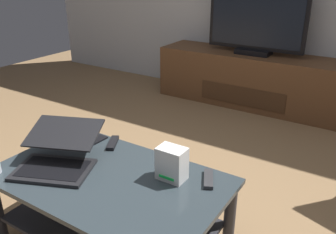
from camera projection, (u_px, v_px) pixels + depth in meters
ground_plane at (148, 221)px, 2.08m from camera, size 7.68×7.68×0.00m
coffee_table at (110, 198)px, 1.80m from camera, size 1.16×0.70×0.42m
media_cabinet at (251, 79)px, 3.75m from camera, size 1.99×0.52×0.55m
television at (257, 17)px, 3.48m from camera, size 0.99×0.20×0.76m
laptop at (58, 154)px, 1.83m from camera, size 0.51×0.53×0.18m
router_box at (172, 164)px, 1.71m from camera, size 0.14×0.10×0.17m
cell_phone at (96, 140)px, 2.11m from camera, size 0.08×0.14×0.01m
tv_remote at (208, 179)px, 1.72m from camera, size 0.11×0.16×0.02m
soundbar_remote at (113, 143)px, 2.07m from camera, size 0.12×0.16×0.02m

